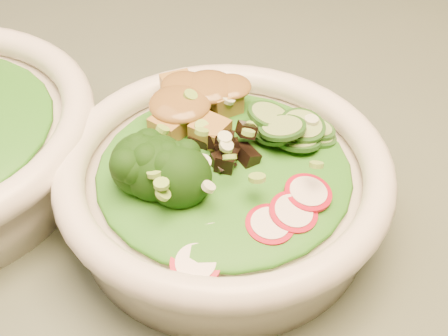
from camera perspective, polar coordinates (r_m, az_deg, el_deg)
dining_table at (r=0.71m, az=11.30°, el=1.87°), size 1.20×0.80×0.75m
salad_bowl at (r=0.44m, az=0.00°, el=-1.71°), size 0.23×0.23×0.06m
lettuce_bed at (r=0.43m, az=0.00°, el=0.10°), size 0.18×0.18×0.02m
broccoli_florets at (r=0.40m, az=-6.90°, el=-0.93°), size 0.08×0.07×0.04m
radish_slices at (r=0.39m, az=3.86°, el=-4.81°), size 0.10×0.05×0.02m
cucumber_slices at (r=0.44m, az=6.77°, el=3.01°), size 0.07×0.07×0.03m
mushroom_heap at (r=0.43m, az=-0.59°, el=2.09°), size 0.07×0.07×0.03m
tofu_cubes at (r=0.46m, az=-2.68°, el=5.30°), size 0.09×0.07×0.03m
peanut_sauce at (r=0.45m, az=-2.73°, el=6.42°), size 0.06×0.05×0.01m
scallion_garnish at (r=0.41m, az=0.00°, el=2.11°), size 0.17×0.17×0.02m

